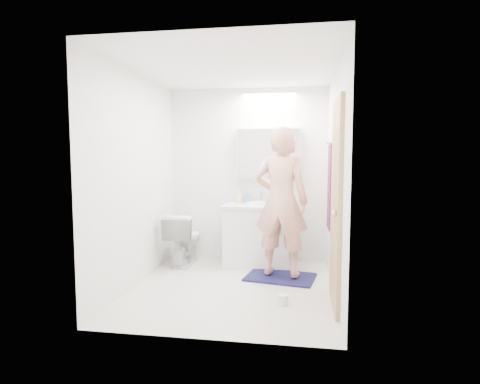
% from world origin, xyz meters
% --- Properties ---
extents(floor, '(2.50, 2.50, 0.00)m').
position_xyz_m(floor, '(0.00, 0.00, 0.00)').
color(floor, silver).
rests_on(floor, ground).
extents(ceiling, '(2.50, 2.50, 0.00)m').
position_xyz_m(ceiling, '(0.00, 0.00, 2.40)').
color(ceiling, white).
rests_on(ceiling, floor).
extents(wall_back, '(2.50, 0.00, 2.50)m').
position_xyz_m(wall_back, '(0.00, 1.25, 1.20)').
color(wall_back, white).
rests_on(wall_back, floor).
extents(wall_front, '(2.50, 0.00, 2.50)m').
position_xyz_m(wall_front, '(0.00, -1.25, 1.20)').
color(wall_front, white).
rests_on(wall_front, floor).
extents(wall_left, '(0.00, 2.50, 2.50)m').
position_xyz_m(wall_left, '(-1.10, 0.00, 1.20)').
color(wall_left, white).
rests_on(wall_left, floor).
extents(wall_right, '(0.00, 2.50, 2.50)m').
position_xyz_m(wall_right, '(1.10, 0.00, 1.20)').
color(wall_right, white).
rests_on(wall_right, floor).
extents(vanity_cabinet, '(0.90, 0.55, 0.78)m').
position_xyz_m(vanity_cabinet, '(0.20, 0.96, 0.39)').
color(vanity_cabinet, white).
rests_on(vanity_cabinet, floor).
extents(countertop, '(0.95, 0.58, 0.04)m').
position_xyz_m(countertop, '(0.20, 0.96, 0.80)').
color(countertop, white).
rests_on(countertop, vanity_cabinet).
extents(sink_basin, '(0.36, 0.36, 0.03)m').
position_xyz_m(sink_basin, '(0.20, 0.99, 0.84)').
color(sink_basin, white).
rests_on(sink_basin, countertop).
extents(faucet, '(0.02, 0.02, 0.16)m').
position_xyz_m(faucet, '(0.20, 1.19, 0.90)').
color(faucet, silver).
rests_on(faucet, countertop).
extents(medicine_cabinet, '(0.88, 0.14, 0.70)m').
position_xyz_m(medicine_cabinet, '(0.30, 1.18, 1.50)').
color(medicine_cabinet, white).
rests_on(medicine_cabinet, wall_back).
extents(mirror_panel, '(0.84, 0.01, 0.66)m').
position_xyz_m(mirror_panel, '(0.30, 1.10, 1.50)').
color(mirror_panel, silver).
rests_on(mirror_panel, medicine_cabinet).
extents(toilet, '(0.43, 0.71, 0.70)m').
position_xyz_m(toilet, '(-0.81, 0.85, 0.35)').
color(toilet, white).
rests_on(toilet, floor).
extents(bath_rug, '(0.88, 0.68, 0.02)m').
position_xyz_m(bath_rug, '(0.51, 0.43, 0.01)').
color(bath_rug, '#1A1646').
rests_on(bath_rug, floor).
extents(person, '(0.71, 0.53, 1.76)m').
position_xyz_m(person, '(0.51, 0.43, 0.93)').
color(person, tan).
rests_on(person, bath_rug).
extents(door, '(0.04, 0.80, 2.00)m').
position_xyz_m(door, '(1.08, -0.35, 1.00)').
color(door, tan).
rests_on(door, wall_right).
extents(door_knob, '(0.06, 0.06, 0.06)m').
position_xyz_m(door_knob, '(1.04, -0.65, 0.95)').
color(door_knob, gold).
rests_on(door_knob, door).
extents(towel, '(0.02, 0.42, 1.00)m').
position_xyz_m(towel, '(1.08, 0.55, 1.10)').
color(towel, '#111F36').
rests_on(towel, wall_right).
extents(towel_hook, '(0.07, 0.02, 0.02)m').
position_xyz_m(towel_hook, '(1.07, 0.55, 1.62)').
color(towel_hook, silver).
rests_on(towel_hook, wall_right).
extents(soap_bottle_a, '(0.11, 0.11, 0.20)m').
position_xyz_m(soap_bottle_a, '(-0.10, 1.11, 0.92)').
color(soap_bottle_a, '#D4C889').
rests_on(soap_bottle_a, countertop).
extents(soap_bottle_b, '(0.10, 0.10, 0.16)m').
position_xyz_m(soap_bottle_b, '(0.02, 1.15, 0.90)').
color(soap_bottle_b, '#5C8CC5').
rests_on(soap_bottle_b, countertop).
extents(toothbrush_cup, '(0.11, 0.11, 0.08)m').
position_xyz_m(toothbrush_cup, '(0.42, 1.12, 0.86)').
color(toothbrush_cup, '#3944AC').
rests_on(toothbrush_cup, countertop).
extents(toilet_paper_roll, '(0.11, 0.11, 0.10)m').
position_xyz_m(toilet_paper_roll, '(0.58, -0.41, 0.05)').
color(toilet_paper_roll, white).
rests_on(toilet_paper_roll, floor).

